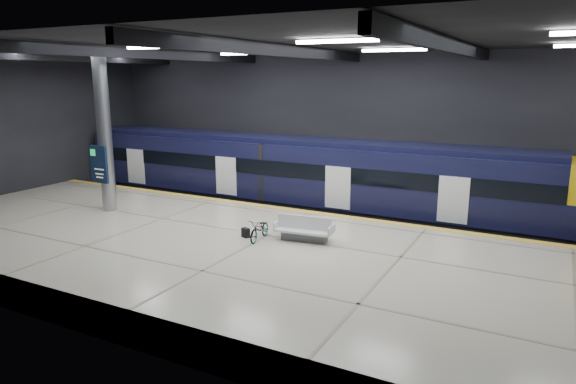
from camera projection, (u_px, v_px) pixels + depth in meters
The scene contains 10 objects.
ground at pixel (281, 255), 20.10m from camera, with size 30.00×30.00×0.00m, color black.
room_shell at pixel (280, 108), 18.84m from camera, with size 30.10×16.10×8.05m.
platform at pixel (246, 262), 17.81m from camera, with size 30.00×11.00×1.10m, color beige.
safety_strip at pixel (311, 212), 22.23m from camera, with size 30.00×0.40×0.01m, color yellow.
rails at pixel (335, 219), 24.83m from camera, with size 30.00×1.52×0.16m.
train at pixel (326, 179), 24.62m from camera, with size 29.40×2.84×3.79m.
bench at pixel (304, 232), 18.33m from camera, with size 2.17×1.11×0.92m.
bicycle at pixel (260, 229), 18.41m from camera, with size 0.53×1.51×0.79m, color #99999E.
pannier_bag at pixel (246, 233), 18.73m from camera, with size 0.30×0.18×0.35m, color black.
info_column at pixel (104, 134), 21.85m from camera, with size 0.90×0.78×6.90m.
Camera 1 is at (9.10, -16.74, 6.86)m, focal length 32.00 mm.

